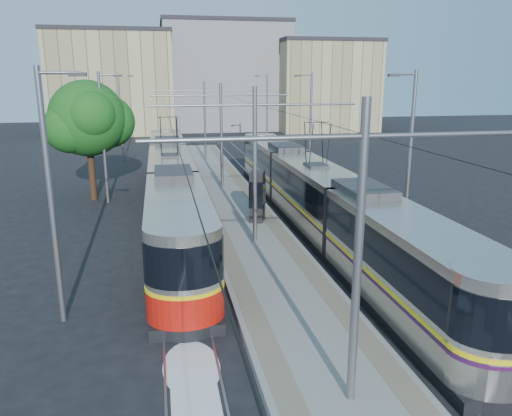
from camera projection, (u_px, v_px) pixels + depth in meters
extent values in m
plane|color=black|center=(303.00, 328.00, 15.73)|extent=(160.00, 160.00, 0.00)
cube|color=gray|center=(228.00, 199.00, 31.82)|extent=(4.00, 50.00, 0.30)
cube|color=gray|center=(206.00, 197.00, 31.52)|extent=(0.70, 50.00, 0.01)
cube|color=gray|center=(251.00, 195.00, 32.05)|extent=(0.70, 50.00, 0.01)
cube|color=gray|center=(160.00, 204.00, 31.06)|extent=(0.07, 70.00, 0.03)
cube|color=gray|center=(183.00, 203.00, 31.32)|extent=(0.07, 70.00, 0.03)
cube|color=gray|center=(272.00, 199.00, 32.39)|extent=(0.07, 70.00, 0.03)
cube|color=gray|center=(294.00, 198.00, 32.66)|extent=(0.07, 70.00, 0.03)
cube|color=silver|center=(196.00, 400.00, 12.21)|extent=(1.20, 5.00, 0.01)
cube|color=black|center=(172.00, 208.00, 29.25)|extent=(2.30, 30.07, 0.40)
cube|color=#B3AFA4|center=(171.00, 181.00, 28.83)|extent=(2.40, 28.47, 2.90)
cube|color=black|center=(171.00, 172.00, 28.71)|extent=(2.43, 28.47, 1.30)
cube|color=yellow|center=(171.00, 188.00, 28.94)|extent=(2.43, 28.47, 0.12)
cube|color=red|center=(172.00, 196.00, 29.06)|extent=(2.42, 28.47, 1.10)
cube|color=#2D2D30|center=(170.00, 153.00, 28.43)|extent=(1.68, 3.00, 0.30)
cube|color=black|center=(314.00, 225.00, 26.06)|extent=(2.30, 30.19, 0.40)
cube|color=#AFAAA1|center=(315.00, 194.00, 25.64)|extent=(2.40, 28.59, 2.90)
cube|color=black|center=(316.00, 184.00, 25.52)|extent=(2.43, 28.59, 1.30)
cube|color=yellow|center=(315.00, 201.00, 25.75)|extent=(2.43, 28.59, 0.12)
cube|color=#3B1240|center=(315.00, 204.00, 25.78)|extent=(2.43, 28.59, 0.10)
cube|color=#2D2D30|center=(316.00, 163.00, 25.24)|extent=(1.68, 3.00, 0.30)
cylinder|color=slate|center=(358.00, 259.00, 10.96)|extent=(0.20, 0.20, 7.00)
cylinder|color=slate|center=(365.00, 136.00, 10.27)|extent=(9.20, 0.10, 0.10)
cylinder|color=slate|center=(255.00, 166.00, 22.35)|extent=(0.20, 0.20, 7.00)
cylinder|color=slate|center=(255.00, 105.00, 21.66)|extent=(9.20, 0.10, 0.10)
cylinder|color=slate|center=(221.00, 136.00, 33.74)|extent=(0.20, 0.20, 7.00)
cylinder|color=slate|center=(221.00, 95.00, 33.05)|extent=(9.20, 0.10, 0.10)
cylinder|color=slate|center=(205.00, 121.00, 45.13)|extent=(0.20, 0.20, 7.00)
cylinder|color=slate|center=(204.00, 91.00, 44.44)|extent=(9.20, 0.10, 0.10)
cylinder|color=black|center=(167.00, 114.00, 29.78)|extent=(0.02, 70.00, 0.02)
cylinder|color=black|center=(284.00, 112.00, 31.11)|extent=(0.02, 70.00, 0.02)
cylinder|color=slate|center=(51.00, 201.00, 15.22)|extent=(0.18, 0.18, 8.00)
cube|color=#2D2D30|center=(78.00, 74.00, 14.47)|extent=(0.50, 0.22, 0.12)
cylinder|color=slate|center=(103.00, 139.00, 30.41)|extent=(0.18, 0.18, 8.00)
cube|color=#2D2D30|center=(118.00, 76.00, 29.65)|extent=(0.50, 0.22, 0.12)
cylinder|color=slate|center=(121.00, 118.00, 45.59)|extent=(0.18, 0.18, 8.00)
cube|color=#2D2D30|center=(131.00, 76.00, 44.84)|extent=(0.50, 0.22, 0.12)
cylinder|color=slate|center=(410.00, 157.00, 23.69)|extent=(0.18, 0.18, 8.00)
cube|color=#2D2D30|center=(394.00, 75.00, 22.53)|extent=(0.50, 0.22, 0.12)
cylinder|color=slate|center=(310.00, 126.00, 38.87)|extent=(0.18, 0.18, 8.00)
cube|color=#2D2D30|center=(298.00, 76.00, 37.71)|extent=(0.50, 0.22, 0.12)
cylinder|color=slate|center=(267.00, 112.00, 54.06)|extent=(0.18, 0.18, 8.00)
cube|color=#2D2D30|center=(257.00, 76.00, 52.90)|extent=(0.50, 0.22, 0.12)
cube|color=black|center=(257.00, 196.00, 26.15)|extent=(1.03, 1.31, 2.64)
cube|color=black|center=(257.00, 193.00, 26.10)|extent=(1.09, 1.37, 1.38)
cylinder|color=#382314|center=(92.00, 176.00, 31.80)|extent=(0.43, 0.43, 3.13)
sphere|color=#154A15|center=(87.00, 118.00, 30.88)|extent=(4.70, 4.70, 4.70)
sphere|color=#154A15|center=(108.00, 122.00, 31.92)|extent=(3.33, 3.33, 3.33)
cube|color=tan|center=(113.00, 84.00, 69.13)|extent=(16.00, 12.00, 13.31)
cube|color=#262328|center=(110.00, 32.00, 67.37)|extent=(16.32, 12.24, 0.50)
cube|color=gray|center=(224.00, 78.00, 75.66)|extent=(18.00, 14.00, 15.07)
cube|color=#262328|center=(223.00, 23.00, 73.67)|extent=(18.36, 14.28, 0.50)
cube|color=tan|center=(324.00, 87.00, 72.90)|extent=(14.00, 10.00, 12.36)
cube|color=#262328|center=(326.00, 41.00, 71.26)|extent=(14.28, 10.20, 0.50)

